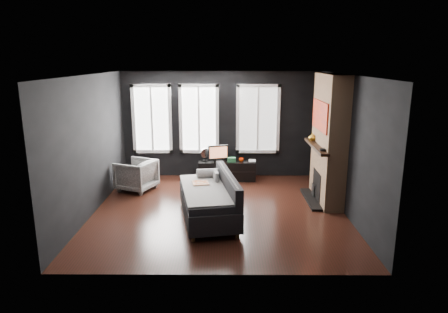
{
  "coord_description": "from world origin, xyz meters",
  "views": [
    {
      "loc": [
        0.15,
        -7.61,
        2.99
      ],
      "look_at": [
        0.1,
        0.3,
        1.05
      ],
      "focal_mm": 32.0,
      "sensor_mm": 36.0,
      "label": 1
    }
  ],
  "objects_px": {
    "mug": "(241,159)",
    "armchair": "(136,174)",
    "monitor": "(218,152)",
    "mantel_vase": "(312,137)",
    "sofa": "(208,197)",
    "book": "(249,156)",
    "media_console": "(227,171)"
  },
  "relations": [
    {
      "from": "media_console",
      "to": "book",
      "type": "height_order",
      "value": "book"
    },
    {
      "from": "monitor",
      "to": "mantel_vase",
      "type": "xyz_separation_m",
      "value": [
        2.11,
        -1.02,
        0.59
      ]
    },
    {
      "from": "monitor",
      "to": "mug",
      "type": "bearing_deg",
      "value": -20.06
    },
    {
      "from": "mug",
      "to": "media_console",
      "type": "bearing_deg",
      "value": 174.26
    },
    {
      "from": "sofa",
      "to": "mug",
      "type": "relative_size",
      "value": 17.7
    },
    {
      "from": "monitor",
      "to": "mug",
      "type": "distance_m",
      "value": 0.6
    },
    {
      "from": "mantel_vase",
      "to": "armchair",
      "type": "bearing_deg",
      "value": 176.54
    },
    {
      "from": "sofa",
      "to": "armchair",
      "type": "height_order",
      "value": "sofa"
    },
    {
      "from": "media_console",
      "to": "mantel_vase",
      "type": "distance_m",
      "value": 2.41
    },
    {
      "from": "monitor",
      "to": "book",
      "type": "height_order",
      "value": "monitor"
    },
    {
      "from": "media_console",
      "to": "mantel_vase",
      "type": "xyz_separation_m",
      "value": [
        1.89,
        -1.05,
        1.07
      ]
    },
    {
      "from": "sofa",
      "to": "mug",
      "type": "distance_m",
      "value": 2.61
    },
    {
      "from": "mantel_vase",
      "to": "mug",
      "type": "bearing_deg",
      "value": 146.44
    },
    {
      "from": "sofa",
      "to": "media_console",
      "type": "height_order",
      "value": "sofa"
    },
    {
      "from": "monitor",
      "to": "mug",
      "type": "height_order",
      "value": "monitor"
    },
    {
      "from": "mug",
      "to": "mantel_vase",
      "type": "distance_m",
      "value": 1.99
    },
    {
      "from": "armchair",
      "to": "book",
      "type": "height_order",
      "value": "armchair"
    },
    {
      "from": "media_console",
      "to": "book",
      "type": "xyz_separation_m",
      "value": [
        0.55,
        0.03,
        0.37
      ]
    },
    {
      "from": "armchair",
      "to": "monitor",
      "type": "xyz_separation_m",
      "value": [
        1.89,
        0.78,
        0.33
      ]
    },
    {
      "from": "sofa",
      "to": "armchair",
      "type": "distance_m",
      "value": 2.47
    },
    {
      "from": "armchair",
      "to": "mug",
      "type": "relative_size",
      "value": 6.77
    },
    {
      "from": "mug",
      "to": "armchair",
      "type": "bearing_deg",
      "value": -162.65
    },
    {
      "from": "sofa",
      "to": "book",
      "type": "distance_m",
      "value": 2.74
    },
    {
      "from": "sofa",
      "to": "mantel_vase",
      "type": "relative_size",
      "value": 11.47
    },
    {
      "from": "armchair",
      "to": "monitor",
      "type": "height_order",
      "value": "monitor"
    },
    {
      "from": "sofa",
      "to": "media_console",
      "type": "distance_m",
      "value": 2.58
    },
    {
      "from": "media_console",
      "to": "mantel_vase",
      "type": "height_order",
      "value": "mantel_vase"
    },
    {
      "from": "mug",
      "to": "mantel_vase",
      "type": "height_order",
      "value": "mantel_vase"
    },
    {
      "from": "sofa",
      "to": "mug",
      "type": "height_order",
      "value": "sofa"
    },
    {
      "from": "monitor",
      "to": "mantel_vase",
      "type": "height_order",
      "value": "mantel_vase"
    },
    {
      "from": "armchair",
      "to": "media_console",
      "type": "xyz_separation_m",
      "value": [
        2.11,
        0.81,
        -0.15
      ]
    },
    {
      "from": "armchair",
      "to": "mantel_vase",
      "type": "bearing_deg",
      "value": 109.63
    }
  ]
}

